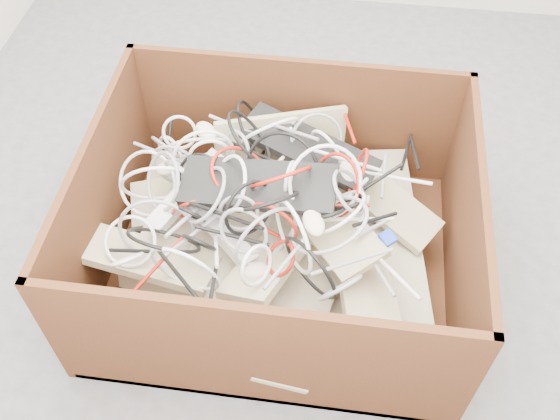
# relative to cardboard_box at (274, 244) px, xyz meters

# --- Properties ---
(ground) EXTENTS (3.00, 3.00, 0.00)m
(ground) POSITION_rel_cardboard_box_xyz_m (-0.00, 0.24, -0.14)
(ground) COLOR #4C4C4F
(ground) RESTS_ON ground
(cardboard_box) EXTENTS (1.22, 1.02, 0.56)m
(cardboard_box) POSITION_rel_cardboard_box_xyz_m (0.00, 0.00, 0.00)
(cardboard_box) COLOR #361F0D
(cardboard_box) RESTS_ON ground
(keyboard_pile) EXTENTS (1.23, 0.98, 0.40)m
(keyboard_pile) POSITION_rel_cardboard_box_xyz_m (0.03, 0.01, 0.14)
(keyboard_pile) COLOR tan
(keyboard_pile) RESTS_ON cardboard_box
(mice_scatter) EXTENTS (0.70, 0.73, 0.20)m
(mice_scatter) POSITION_rel_cardboard_box_xyz_m (-0.02, -0.04, 0.22)
(mice_scatter) COLOR beige
(mice_scatter) RESTS_ON keyboard_pile
(power_strip_left) EXTENTS (0.22, 0.31, 0.13)m
(power_strip_left) POSITION_rel_cardboard_box_xyz_m (-0.29, 0.02, 0.21)
(power_strip_left) COLOR silver
(power_strip_left) RESTS_ON keyboard_pile
(power_strip_right) EXTENTS (0.26, 0.23, 0.10)m
(power_strip_right) POSITION_rel_cardboard_box_xyz_m (-0.15, -0.10, 0.18)
(power_strip_right) COLOR silver
(power_strip_right) RESTS_ON keyboard_pile
(vga_plug) EXTENTS (0.06, 0.06, 0.03)m
(vga_plug) POSITION_rel_cardboard_box_xyz_m (0.36, -0.10, 0.23)
(vga_plug) COLOR #0C30BB
(vga_plug) RESTS_ON keyboard_pile
(cable_tangle) EXTENTS (1.06, 0.89, 0.45)m
(cable_tangle) POSITION_rel_cardboard_box_xyz_m (-0.09, -0.00, 0.26)
(cable_tangle) COLOR silver
(cable_tangle) RESTS_ON keyboard_pile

